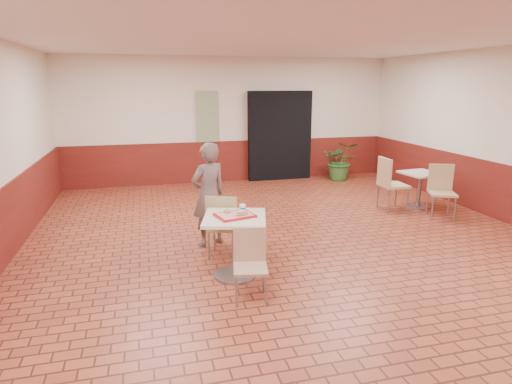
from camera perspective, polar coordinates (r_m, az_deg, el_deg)
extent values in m
cube|color=brown|center=(6.18, 6.25, -8.35)|extent=(8.00, 10.00, 0.01)
cube|color=white|center=(5.75, 7.11, 20.47)|extent=(8.00, 10.00, 0.01)
cube|color=beige|center=(10.56, -3.30, 9.52)|extent=(8.00, 0.01, 3.00)
cube|color=maroon|center=(10.67, -3.20, 4.15)|extent=(8.00, 0.04, 1.00)
cube|color=black|center=(10.79, 3.17, 7.48)|extent=(1.60, 0.22, 2.20)
cube|color=gray|center=(10.39, -6.54, 9.92)|extent=(0.50, 0.03, 1.20)
cube|color=beige|center=(5.25, -2.85, -3.48)|extent=(0.75, 0.75, 0.04)
cylinder|color=gray|center=(5.38, -2.80, -7.49)|extent=(0.08, 0.08, 0.75)
cylinder|color=gray|center=(5.53, -2.75, -10.95)|extent=(0.54, 0.54, 0.03)
cube|color=tan|center=(4.80, -0.76, -10.19)|extent=(0.44, 0.44, 0.04)
cube|color=tan|center=(4.87, -0.86, -7.01)|extent=(0.37, 0.10, 0.41)
cylinder|color=gray|center=(4.74, -2.62, -13.21)|extent=(0.03, 0.03, 0.36)
cylinder|color=gray|center=(4.76, 1.31, -13.11)|extent=(0.03, 0.03, 0.36)
cylinder|color=gray|center=(5.03, -2.69, -11.54)|extent=(0.03, 0.03, 0.36)
cylinder|color=gray|center=(5.04, 1.00, -11.45)|extent=(0.03, 0.03, 0.36)
cube|color=tan|center=(5.99, -4.27, -4.62)|extent=(0.55, 0.55, 0.04)
cube|color=tan|center=(5.73, -4.68, -2.85)|extent=(0.41, 0.18, 0.46)
cylinder|color=gray|center=(6.20, -2.26, -6.14)|extent=(0.03, 0.03, 0.41)
cylinder|color=gray|center=(6.27, -5.55, -5.98)|extent=(0.03, 0.03, 0.41)
cylinder|color=gray|center=(5.87, -2.81, -7.36)|extent=(0.03, 0.03, 0.41)
cylinder|color=gray|center=(5.94, -6.29, -7.18)|extent=(0.03, 0.03, 0.41)
imported|color=#6B5752|center=(6.34, -6.33, -0.37)|extent=(0.67, 0.57, 1.55)
cube|color=#B20D15|center=(5.24, -2.85, -3.14)|extent=(0.44, 0.35, 0.02)
cube|color=#E18585|center=(5.24, -2.85, -2.99)|extent=(0.39, 0.30, 0.00)
torus|color=#BE7C45|center=(5.31, -3.85, -2.58)|extent=(0.12, 0.12, 0.03)
ellipsoid|color=gold|center=(5.18, -1.87, -2.93)|extent=(0.15, 0.09, 0.04)
cube|color=beige|center=(5.18, -1.87, -2.70)|extent=(0.13, 0.08, 0.01)
ellipsoid|color=#AA6917|center=(5.16, -2.49, -3.11)|extent=(0.03, 0.03, 0.02)
cylinder|color=white|center=(5.31, -1.80, -2.17)|extent=(0.07, 0.07, 0.09)
cylinder|color=blue|center=(5.31, -1.80, -2.12)|extent=(0.08, 0.08, 0.02)
cube|color=beige|center=(8.90, 21.13, 2.33)|extent=(0.66, 0.66, 0.04)
cylinder|color=gray|center=(8.97, 20.93, 0.16)|extent=(0.07, 0.07, 0.66)
cylinder|color=gray|center=(9.05, 20.76, -1.77)|extent=(0.48, 0.48, 0.03)
cube|color=tan|center=(8.59, 17.84, 0.87)|extent=(0.47, 0.47, 0.04)
cube|color=tan|center=(8.43, 16.75, 2.64)|extent=(0.04, 0.47, 0.51)
cylinder|color=gray|center=(8.60, 19.55, -1.00)|extent=(0.03, 0.03, 0.46)
cylinder|color=gray|center=(8.92, 18.15, -0.34)|extent=(0.03, 0.03, 0.46)
cylinder|color=gray|center=(8.38, 17.25, -1.19)|extent=(0.03, 0.03, 0.46)
cylinder|color=gray|center=(8.72, 15.91, -0.51)|extent=(0.03, 0.03, 0.46)
cube|color=tan|center=(8.39, 23.56, -0.17)|extent=(0.57, 0.57, 0.04)
cube|color=tan|center=(8.52, 23.40, 1.85)|extent=(0.42, 0.20, 0.48)
cylinder|color=gray|center=(8.23, 22.47, -2.04)|extent=(0.03, 0.03, 0.43)
cylinder|color=gray|center=(8.33, 24.97, -2.10)|extent=(0.03, 0.03, 0.43)
cylinder|color=gray|center=(8.58, 21.88, -1.34)|extent=(0.03, 0.03, 0.43)
cylinder|color=gray|center=(8.67, 24.30, -1.42)|extent=(0.03, 0.03, 0.43)
imported|color=#316628|center=(10.98, 11.24, 4.13)|extent=(1.11, 1.05, 0.98)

